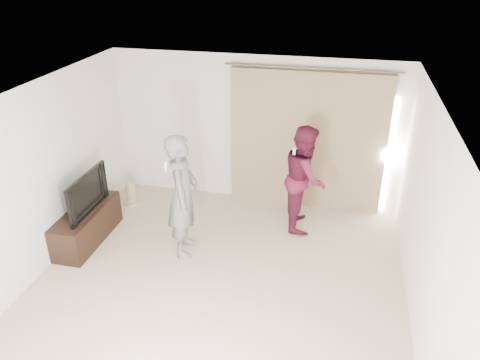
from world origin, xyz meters
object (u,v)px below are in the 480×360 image
Objects in this scene: tv_console at (87,225)px; person_woman at (305,178)px; tv at (81,193)px; person_man at (183,196)px.

tv_console is 0.80× the size of person_woman.
tv_console is 0.58m from tv.
person_man is (1.58, 0.07, 0.67)m from tv_console.
tv is at bearing -90.00° from tv_console.
tv is (0.00, -0.00, 0.58)m from tv_console.
person_woman is (1.64, 1.13, -0.07)m from person_man.
person_woman is at bearing -69.61° from tv.
person_man is at bearing 2.62° from tv_console.
person_man reaches higher than person_woman.
person_man is (1.58, 0.07, 0.10)m from tv.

